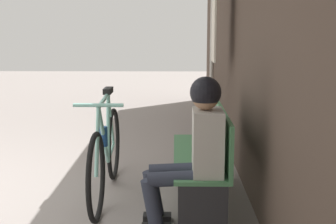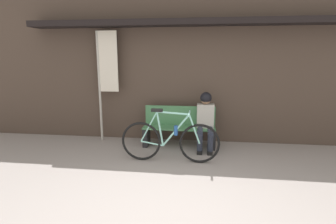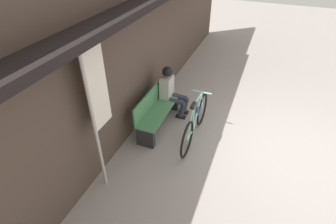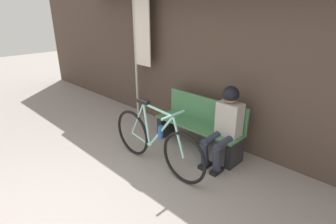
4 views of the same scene
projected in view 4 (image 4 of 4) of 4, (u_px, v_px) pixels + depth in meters
The scene contains 5 objects.
storefront_wall at pixel (229, 41), 3.88m from camera, with size 12.00×0.56×3.20m.
park_bench_near at pixel (199, 126), 4.15m from camera, with size 1.47×0.42×0.82m.
bicycle at pixel (156, 142), 3.63m from camera, with size 1.74×0.40×0.95m.
person_seated at pixel (226, 121), 3.63m from camera, with size 0.34×0.60×1.15m.
banner_pole at pixel (140, 42), 4.90m from camera, with size 0.45×0.05×2.36m.
Camera 4 is at (2.14, -0.54, 2.12)m, focal length 28.00 mm.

